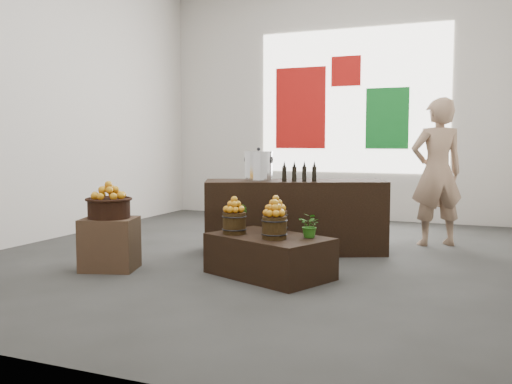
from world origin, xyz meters
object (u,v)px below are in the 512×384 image
at_px(wicker_basket, 109,209).
at_px(display_table, 269,256).
at_px(stock_pot_left, 259,167).
at_px(crate, 110,244).
at_px(counter, 295,216).
at_px(shopper, 437,172).

height_order(wicker_basket, display_table, wicker_basket).
relative_size(wicker_basket, stock_pot_left, 1.32).
bearing_deg(crate, wicker_basket, 0.00).
relative_size(counter, stock_pot_left, 6.47).
relative_size(wicker_basket, display_table, 0.37).
distance_m(crate, shopper, 4.11).
xyz_separation_m(stock_pot_left, shopper, (1.91, 1.31, -0.09)).
bearing_deg(stock_pot_left, shopper, 34.47).
xyz_separation_m(display_table, shopper, (1.35, 2.38, 0.73)).
distance_m(crate, display_table, 1.67).
height_order(crate, counter, counter).
distance_m(wicker_basket, display_table, 1.73).
height_order(stock_pot_left, shopper, shopper).
xyz_separation_m(wicker_basket, display_table, (1.63, 0.37, -0.44)).
bearing_deg(wicker_basket, crate, 0.00).
bearing_deg(counter, stock_pot_left, 180.00).
relative_size(crate, wicker_basket, 1.25).
bearing_deg(wicker_basket, counter, 47.84).
bearing_deg(stock_pot_left, wicker_basket, -126.69).
distance_m(stock_pot_left, shopper, 2.31).
height_order(wicker_basket, counter, counter).
bearing_deg(counter, wicker_basket, -156.69).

